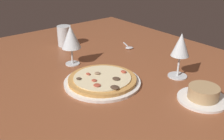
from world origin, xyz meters
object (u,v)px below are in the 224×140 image
pizza_main (102,80)px  wine_glass_far (181,47)px  water_glass (64,37)px  ramekin_on_saucer (203,95)px  spoon (129,47)px  wine_glass_near (71,38)px

pizza_main → wine_glass_far: 31.19cm
wine_glass_far → water_glass: (-58.33, -16.07, -7.49)cm
pizza_main → water_glass: size_ratio=2.76×
ramekin_on_saucer → water_glass: bearing=-173.6°
wine_glass_far → water_glass: wine_glass_far is taller
water_glass → spoon: water_glass is taller
ramekin_on_saucer → pizza_main: bearing=-148.1°
ramekin_on_saucer → water_glass: 75.21cm
spoon → wine_glass_near: bearing=-89.8°
ramekin_on_saucer → wine_glass_far: (-16.36, 7.64, 10.05)cm
pizza_main → wine_glass_far: size_ratio=1.62×
wine_glass_far → pizza_main: bearing=-117.0°
pizza_main → wine_glass_far: bearing=63.0°
ramekin_on_saucer → wine_glass_near: size_ratio=0.97×
wine_glass_far → wine_glass_near: size_ratio=1.03×
wine_glass_far → spoon: (-35.65, 6.68, -11.56)cm
ramekin_on_saucer → spoon: 53.97cm
ramekin_on_saucer → wine_glass_near: wine_glass_near is taller
spoon → ramekin_on_saucer: bearing=-15.4°
ramekin_on_saucer → wine_glass_near: bearing=-161.2°
pizza_main → spoon: 39.68cm
wine_glass_far → wine_glass_near: (-35.54, -25.30, -0.45)cm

